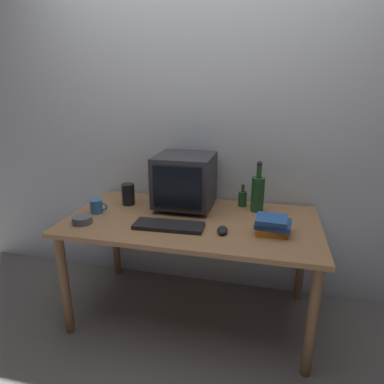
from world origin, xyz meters
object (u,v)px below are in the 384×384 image
object	(u,v)px
keyboard	(169,226)
bottle_short	(243,198)
crt_monitor	(185,181)
computer_mouse	(222,230)
metal_canister	(128,194)
book_stack	(272,225)
cd_spindle	(82,220)
bottle_tall	(258,193)
mug	(97,206)

from	to	relation	value
keyboard	bottle_short	size ratio (longest dim) A/B	2.62
crt_monitor	computer_mouse	bearing A→B (deg)	-48.78
computer_mouse	metal_canister	size ratio (longest dim) A/B	0.67
book_stack	computer_mouse	bearing A→B (deg)	-166.12
computer_mouse	bottle_short	distance (m)	0.48
keyboard	cd_spindle	xyz separation A→B (m)	(-0.54, -0.06, 0.01)
bottle_tall	mug	world-z (taller)	bottle_tall
crt_monitor	mug	xyz separation A→B (m)	(-0.54, -0.24, -0.15)
bottle_tall	keyboard	bearing A→B (deg)	-141.07
cd_spindle	keyboard	bearing A→B (deg)	6.67
mug	bottle_tall	bearing A→B (deg)	15.30
cd_spindle	bottle_short	bearing A→B (deg)	30.00
metal_canister	book_stack	bearing A→B (deg)	-14.47
mug	metal_canister	bearing A→B (deg)	56.16
cd_spindle	metal_canister	bearing A→B (deg)	70.32
bottle_tall	crt_monitor	bearing A→B (deg)	-175.11
crt_monitor	bottle_short	size ratio (longest dim) A/B	2.44
metal_canister	cd_spindle	bearing A→B (deg)	-109.68
crt_monitor	computer_mouse	size ratio (longest dim) A/B	3.90
bottle_short	mug	xyz separation A→B (m)	(-0.93, -0.36, -0.01)
bottle_short	cd_spindle	world-z (taller)	bottle_short
book_stack	cd_spindle	distance (m)	1.14
mug	metal_canister	world-z (taller)	metal_canister
computer_mouse	bottle_short	bearing A→B (deg)	77.26
crt_monitor	cd_spindle	world-z (taller)	crt_monitor
crt_monitor	bottle_tall	world-z (taller)	crt_monitor
bottle_short	mug	bearing A→B (deg)	-159.08
computer_mouse	keyboard	bearing A→B (deg)	175.18
mug	metal_canister	xyz separation A→B (m)	(0.14, 0.20, 0.03)
book_stack	metal_canister	xyz separation A→B (m)	(-1.00, 0.26, 0.03)
bottle_tall	metal_canister	world-z (taller)	bottle_tall
cd_spindle	metal_canister	size ratio (longest dim) A/B	0.80
mug	cd_spindle	world-z (taller)	mug
cd_spindle	metal_canister	world-z (taller)	metal_canister
keyboard	book_stack	bearing A→B (deg)	3.83
book_stack	bottle_short	bearing A→B (deg)	116.65
bottle_short	metal_canister	size ratio (longest dim) A/B	1.07
keyboard	mug	distance (m)	0.55
crt_monitor	book_stack	bearing A→B (deg)	-26.41
keyboard	crt_monitor	bearing A→B (deg)	86.52
keyboard	cd_spindle	distance (m)	0.54
bottle_tall	metal_canister	bearing A→B (deg)	-175.00
computer_mouse	bottle_tall	xyz separation A→B (m)	(0.17, 0.40, 0.11)
computer_mouse	mug	distance (m)	0.87
keyboard	computer_mouse	size ratio (longest dim) A/B	4.20
keyboard	metal_canister	size ratio (longest dim) A/B	2.80
bottle_tall	mug	distance (m)	1.07
keyboard	cd_spindle	size ratio (longest dim) A/B	3.50
keyboard	bottle_tall	distance (m)	0.65
bottle_short	metal_canister	bearing A→B (deg)	-169.20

